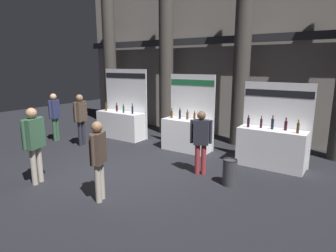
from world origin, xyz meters
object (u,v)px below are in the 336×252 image
object	(u,v)px
exhibitor_booth_2	(272,145)
visitor_3	(34,138)
visitor_4	(81,115)
exhibitor_booth_0	(121,121)
exhibitor_booth_1	(187,132)
visitor_1	(55,113)
visitor_0	(201,138)
trash_bin	(230,172)
visitor_2	(98,155)

from	to	relation	value
exhibitor_booth_2	visitor_3	size ratio (longest dim) A/B	1.27
exhibitor_booth_2	visitor_4	distance (m)	5.99
exhibitor_booth_0	exhibitor_booth_2	world-z (taller)	exhibitor_booth_0
exhibitor_booth_0	exhibitor_booth_1	size ratio (longest dim) A/B	1.06
visitor_1	visitor_0	bearing A→B (deg)	-107.94
exhibitor_booth_1	visitor_4	xyz separation A→B (m)	(-3.21, -1.47, 0.43)
exhibitor_booth_1	visitor_1	distance (m)	4.73
trash_bin	visitor_0	distance (m)	1.08
visitor_0	visitor_4	distance (m)	4.51
exhibitor_booth_0	visitor_0	bearing A→B (deg)	-21.31
visitor_4	trash_bin	bearing A→B (deg)	-108.57
exhibitor_booth_1	exhibitor_booth_2	bearing A→B (deg)	-1.52
visitor_4	visitor_3	bearing A→B (deg)	-163.06
exhibitor_booth_2	visitor_3	bearing A→B (deg)	-135.61
visitor_2	visitor_4	world-z (taller)	visitor_4
exhibitor_booth_2	exhibitor_booth_0	bearing A→B (deg)	179.01
exhibitor_booth_1	visitor_2	distance (m)	3.95
visitor_2	visitor_3	world-z (taller)	visitor_3
exhibitor_booth_2	visitor_4	world-z (taller)	exhibitor_booth_2
exhibitor_booth_2	visitor_0	world-z (taller)	exhibitor_booth_2
visitor_0	visitor_4	size ratio (longest dim) A/B	0.92
visitor_0	visitor_2	distance (m)	2.56
exhibitor_booth_0	exhibitor_booth_1	world-z (taller)	exhibitor_booth_0
trash_bin	visitor_1	bearing A→B (deg)	178.20
visitor_1	visitor_2	size ratio (longest dim) A/B	1.04
visitor_1	visitor_4	distance (m)	1.24
exhibitor_booth_2	visitor_3	world-z (taller)	exhibitor_booth_2
exhibitor_booth_1	visitor_2	xyz separation A→B (m)	(0.28, -3.93, 0.34)
exhibitor_booth_0	trash_bin	xyz separation A→B (m)	(4.94, -1.81, -0.30)
exhibitor_booth_1	visitor_0	world-z (taller)	exhibitor_booth_1
visitor_4	visitor_1	bearing A→B (deg)	80.24
trash_bin	visitor_4	size ratio (longest dim) A/B	0.35
exhibitor_booth_2	trash_bin	distance (m)	1.80
exhibitor_booth_1	visitor_4	size ratio (longest dim) A/B	1.38
exhibitor_booth_0	visitor_3	xyz separation A→B (m)	(1.25, -4.15, 0.45)
visitor_2	visitor_4	xyz separation A→B (m)	(-3.49, 2.46, 0.09)
exhibitor_booth_2	visitor_2	bearing A→B (deg)	-120.99
exhibitor_booth_0	exhibitor_booth_2	xyz separation A→B (m)	(5.40, -0.09, -0.01)
exhibitor_booth_2	visitor_4	size ratio (longest dim) A/B	1.29
exhibitor_booth_0	visitor_2	xyz separation A→B (m)	(3.08, -3.95, 0.33)
visitor_1	exhibitor_booth_2	bearing A→B (deg)	-95.92
visitor_0	visitor_1	world-z (taller)	visitor_1
visitor_0	visitor_3	bearing A→B (deg)	-164.91
visitor_1	visitor_3	xyz separation A→B (m)	(2.90, -2.54, 0.08)
visitor_3	visitor_4	distance (m)	3.14
exhibitor_booth_1	exhibitor_booth_0	bearing A→B (deg)	179.49
visitor_2	exhibitor_booth_1	bearing A→B (deg)	160.95
visitor_1	visitor_2	distance (m)	5.27
trash_bin	visitor_1	distance (m)	6.63
visitor_0	visitor_2	size ratio (longest dim) A/B	0.98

